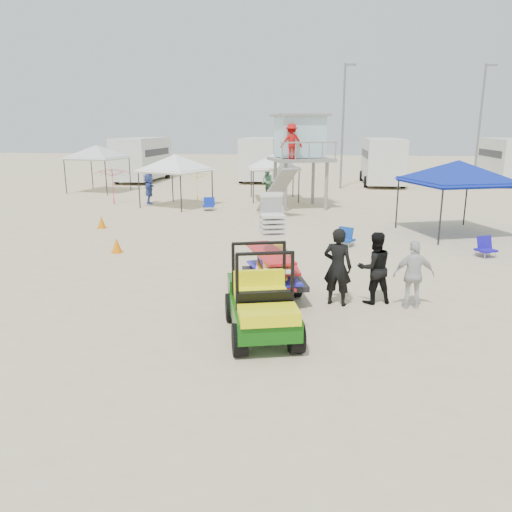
# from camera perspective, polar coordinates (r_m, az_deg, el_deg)

# --- Properties ---
(ground) EXTENTS (140.00, 140.00, 0.00)m
(ground) POSITION_cam_1_polar(r_m,az_deg,el_deg) (8.58, -6.20, -13.37)
(ground) COLOR beige
(ground) RESTS_ON ground
(utility_cart) EXTENTS (1.73, 2.56, 1.78)m
(utility_cart) POSITION_cam_1_polar(r_m,az_deg,el_deg) (9.69, 0.51, -4.59)
(utility_cart) COLOR #0E4C0B
(utility_cart) RESTS_ON ground
(surf_trailer) EXTENTS (1.79, 2.59, 2.24)m
(surf_trailer) POSITION_cam_1_polar(r_m,az_deg,el_deg) (11.89, 1.96, -0.56)
(surf_trailer) COLOR black
(surf_trailer) RESTS_ON ground
(man_left) EXTENTS (0.75, 0.59, 1.81)m
(man_left) POSITION_cam_1_polar(r_m,az_deg,el_deg) (11.55, 9.30, -1.24)
(man_left) COLOR black
(man_left) RESTS_ON ground
(man_mid) EXTENTS (0.99, 0.87, 1.69)m
(man_mid) POSITION_cam_1_polar(r_m,az_deg,el_deg) (11.86, 13.37, -1.32)
(man_mid) COLOR black
(man_mid) RESTS_ON ground
(man_right) EXTENTS (0.96, 0.48, 1.57)m
(man_right) POSITION_cam_1_polar(r_m,az_deg,el_deg) (11.76, 17.59, -2.07)
(man_right) COLOR silver
(man_right) RESTS_ON ground
(lifeguard_tower) EXTENTS (3.64, 3.64, 4.55)m
(lifeguard_tower) POSITION_cam_1_polar(r_m,az_deg,el_deg) (25.78, 4.98, 13.05)
(lifeguard_tower) COLOR gray
(lifeguard_tower) RESTS_ON ground
(canopy_blue) EXTENTS (4.21, 4.21, 3.22)m
(canopy_blue) POSITION_cam_1_polar(r_m,az_deg,el_deg) (20.43, 22.16, 9.70)
(canopy_blue) COLOR black
(canopy_blue) RESTS_ON ground
(canopy_white_a) EXTENTS (3.68, 3.68, 3.08)m
(canopy_white_a) POSITION_cam_1_polar(r_m,az_deg,el_deg) (26.27, -9.23, 11.08)
(canopy_white_a) COLOR black
(canopy_white_a) RESTS_ON ground
(canopy_white_b) EXTENTS (3.41, 3.41, 3.35)m
(canopy_white_b) POSITION_cam_1_polar(r_m,az_deg,el_deg) (33.67, -17.78, 11.74)
(canopy_white_b) COLOR black
(canopy_white_b) RESTS_ON ground
(canopy_white_c) EXTENTS (3.09, 3.09, 3.00)m
(canopy_white_c) POSITION_cam_1_polar(r_m,az_deg,el_deg) (28.40, 2.10, 11.33)
(canopy_white_c) COLOR black
(canopy_white_c) RESTS_ON ground
(umbrella_a) EXTENTS (2.24, 2.28, 1.95)m
(umbrella_a) POSITION_cam_1_polar(r_m,az_deg,el_deg) (28.03, -16.08, 7.70)
(umbrella_a) COLOR red
(umbrella_a) RESTS_ON ground
(umbrella_b) EXTENTS (2.54, 2.53, 1.64)m
(umbrella_b) POSITION_cam_1_polar(r_m,az_deg,el_deg) (28.44, -6.68, 7.94)
(umbrella_b) COLOR yellow
(umbrella_b) RESTS_ON ground
(cone_near) EXTENTS (0.34, 0.34, 0.50)m
(cone_near) POSITION_cam_1_polar(r_m,az_deg,el_deg) (17.00, -15.63, 1.19)
(cone_near) COLOR orange
(cone_near) RESTS_ON ground
(cone_far) EXTENTS (0.34, 0.34, 0.50)m
(cone_far) POSITION_cam_1_polar(r_m,az_deg,el_deg) (21.40, -17.24, 3.73)
(cone_far) COLOR orange
(cone_far) RESTS_ON ground
(beach_chair_a) EXTENTS (0.67, 0.73, 0.64)m
(beach_chair_a) POSITION_cam_1_polar(r_m,az_deg,el_deg) (25.06, -5.42, 5.94)
(beach_chair_a) COLOR #0E28A1
(beach_chair_a) RESTS_ON ground
(beach_chair_b) EXTENTS (0.71, 0.79, 0.64)m
(beach_chair_b) POSITION_cam_1_polar(r_m,az_deg,el_deg) (17.53, 24.70, 0.99)
(beach_chair_b) COLOR #190FA6
(beach_chair_b) RESTS_ON ground
(beach_chair_c) EXTENTS (0.71, 0.79, 0.64)m
(beach_chair_c) POSITION_cam_1_polar(r_m,az_deg,el_deg) (17.64, 10.19, 2.18)
(beach_chair_c) COLOR #0D3794
(beach_chair_c) RESTS_ON ground
(rv_far_left) EXTENTS (2.64, 6.80, 3.25)m
(rv_far_left) POSITION_cam_1_polar(r_m,az_deg,el_deg) (39.91, -12.90, 10.94)
(rv_far_left) COLOR silver
(rv_far_left) RESTS_ON ground
(rv_mid_left) EXTENTS (2.65, 6.50, 3.25)m
(rv_mid_left) POSITION_cam_1_polar(r_m,az_deg,el_deg) (39.21, 0.56, 11.24)
(rv_mid_left) COLOR silver
(rv_mid_left) RESTS_ON ground
(rv_mid_right) EXTENTS (2.64, 7.00, 3.25)m
(rv_mid_right) POSITION_cam_1_polar(r_m,az_deg,el_deg) (37.63, 14.23, 10.67)
(rv_mid_right) COLOR silver
(rv_mid_right) RESTS_ON ground
(rv_far_right) EXTENTS (2.64, 6.60, 3.25)m
(rv_far_right) POSITION_cam_1_polar(r_m,az_deg,el_deg) (41.04, 26.77, 9.87)
(rv_far_right) COLOR silver
(rv_far_right) RESTS_ON ground
(light_pole_left) EXTENTS (0.14, 0.14, 8.00)m
(light_pole_left) POSITION_cam_1_polar(r_m,az_deg,el_deg) (34.36, 9.88, 14.25)
(light_pole_left) COLOR slate
(light_pole_left) RESTS_ON ground
(light_pole_right) EXTENTS (0.14, 0.14, 8.00)m
(light_pole_right) POSITION_cam_1_polar(r_m,az_deg,el_deg) (37.24, 24.16, 13.24)
(light_pole_right) COLOR slate
(light_pole_right) RESTS_ON ground
(distant_beachgoers) EXTENTS (18.72, 9.99, 1.63)m
(distant_beachgoers) POSITION_cam_1_polar(r_m,az_deg,el_deg) (29.32, -1.01, 8.21)
(distant_beachgoers) COLOR #344A9E
(distant_beachgoers) RESTS_ON ground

